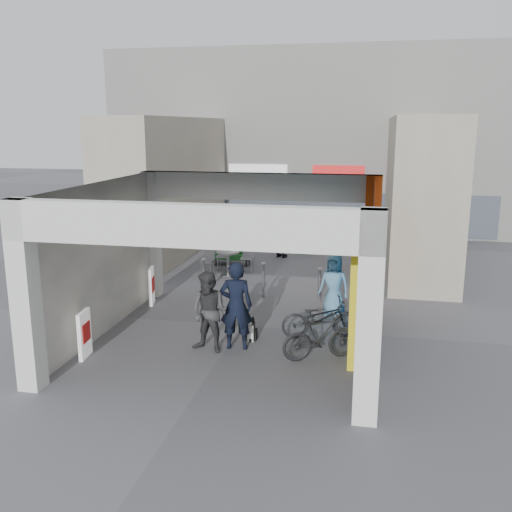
% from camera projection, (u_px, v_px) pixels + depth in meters
% --- Properties ---
extents(ground, '(90.00, 90.00, 0.00)m').
position_uv_depth(ground, '(241.00, 326.00, 13.74)').
color(ground, '#5D5C62').
rests_on(ground, ground).
extents(arcade_canopy, '(6.40, 6.45, 6.40)m').
position_uv_depth(arcade_canopy, '(256.00, 240.00, 12.33)').
color(arcade_canopy, silver).
rests_on(arcade_canopy, ground).
extents(far_building, '(18.00, 4.08, 8.00)m').
position_uv_depth(far_building, '(309.00, 141.00, 26.20)').
color(far_building, white).
rests_on(far_building, ground).
extents(plaza_bldg_left, '(2.00, 9.00, 5.00)m').
position_uv_depth(plaza_bldg_left, '(169.00, 186.00, 21.22)').
color(plaza_bldg_left, '#AEA690').
rests_on(plaza_bldg_left, ground).
extents(plaza_bldg_right, '(2.00, 9.00, 5.00)m').
position_uv_depth(plaza_bldg_right, '(418.00, 192.00, 19.46)').
color(plaza_bldg_right, '#AEA690').
rests_on(plaza_bldg_right, ground).
extents(bollard_left, '(0.09, 0.09, 0.98)m').
position_uv_depth(bollard_left, '(204.00, 276.00, 16.38)').
color(bollard_left, gray).
rests_on(bollard_left, ground).
extents(bollard_center, '(0.09, 0.09, 0.97)m').
position_uv_depth(bollard_center, '(263.00, 280.00, 15.97)').
color(bollard_center, gray).
rests_on(bollard_center, ground).
extents(bollard_right, '(0.09, 0.09, 0.91)m').
position_uv_depth(bollard_right, '(319.00, 285.00, 15.59)').
color(bollard_right, gray).
rests_on(bollard_right, ground).
extents(advert_board_near, '(0.15, 0.56, 1.00)m').
position_uv_depth(advert_board_near, '(85.00, 334.00, 11.78)').
color(advert_board_near, white).
rests_on(advert_board_near, ground).
extents(advert_board_far, '(0.21, 0.55, 1.00)m').
position_uv_depth(advert_board_far, '(152.00, 286.00, 15.31)').
color(advert_board_far, white).
rests_on(advert_board_far, ground).
extents(cafe_set, '(1.57, 1.27, 0.95)m').
position_uv_depth(cafe_set, '(227.00, 263.00, 18.60)').
color(cafe_set, '#9C9CA1').
rests_on(cafe_set, ground).
extents(produce_stand, '(1.28, 0.70, 0.84)m').
position_uv_depth(produce_stand, '(233.00, 255.00, 19.72)').
color(produce_stand, black).
rests_on(produce_stand, ground).
extents(crate_stack, '(0.50, 0.42, 0.56)m').
position_uv_depth(crate_stack, '(305.00, 246.00, 21.46)').
color(crate_stack, '#1A5D27').
rests_on(crate_stack, ground).
extents(border_collie, '(0.22, 0.42, 0.58)m').
position_uv_depth(border_collie, '(251.00, 330.00, 12.77)').
color(border_collie, black).
rests_on(border_collie, ground).
extents(man_with_dog, '(0.76, 0.55, 1.93)m').
position_uv_depth(man_with_dog, '(236.00, 306.00, 12.16)').
color(man_with_dog, black).
rests_on(man_with_dog, ground).
extents(man_back_turned, '(0.98, 0.85, 1.74)m').
position_uv_depth(man_back_turned, '(209.00, 312.00, 12.00)').
color(man_back_turned, '#38383A').
rests_on(man_back_turned, ground).
extents(man_elderly, '(0.88, 0.70, 1.58)m').
position_uv_depth(man_elderly, '(334.00, 284.00, 14.41)').
color(man_elderly, '#6199BD').
rests_on(man_elderly, ground).
extents(man_crates, '(1.03, 0.72, 1.62)m').
position_uv_depth(man_crates, '(282.00, 236.00, 20.65)').
color(man_crates, black).
rests_on(man_crates, ground).
extents(bicycle_front, '(1.85, 1.09, 0.92)m').
position_uv_depth(bicycle_front, '(320.00, 318.00, 12.89)').
color(bicycle_front, black).
rests_on(bicycle_front, ground).
extents(bicycle_rear, '(1.65, 1.12, 0.97)m').
position_uv_depth(bicycle_rear, '(320.00, 337.00, 11.68)').
color(bicycle_rear, black).
rests_on(bicycle_rear, ground).
extents(white_van, '(3.81, 2.08, 1.23)m').
position_uv_depth(white_van, '(319.00, 224.00, 24.28)').
color(white_van, silver).
rests_on(white_van, ground).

